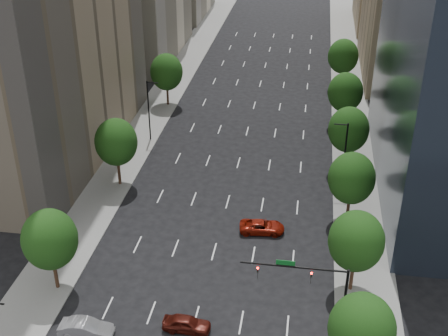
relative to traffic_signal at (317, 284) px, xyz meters
The scene contains 17 objects.
sidewalk_left 40.05m from the traffic_signal, 130.94° to the left, with size 6.00×200.00×0.15m, color slate.
sidewalk_right 30.84m from the traffic_signal, 80.59° to the left, with size 6.00×200.00×0.15m, color slate.
tree_right_0 6.09m from the traffic_signal, 55.21° to the right, with size 5.20×5.20×8.39m.
tree_right_1 6.96m from the traffic_signal, 59.96° to the left, with size 5.20×5.20×8.75m.
tree_right_2 18.34m from the traffic_signal, 79.09° to the left, with size 5.20×5.20×8.61m.
tree_right_3 30.21m from the traffic_signal, 83.40° to the left, with size 5.20×5.20×8.89m.
tree_right_4 44.14m from the traffic_signal, 85.49° to the left, with size 5.20×5.20×8.46m.
tree_right_5 60.11m from the traffic_signal, 86.69° to the left, with size 5.20×5.20×8.75m.
tree_left_0 24.62m from the traffic_signal, behind, with size 5.20×5.20×8.75m.
tree_left_1 32.96m from the traffic_signal, 138.11° to the left, with size 5.20×5.20×8.97m.
tree_left_2 53.91m from the traffic_signal, 117.07° to the left, with size 5.20×5.20×8.68m.
streetlight_rn 25.17m from the traffic_signal, 83.37° to the left, with size 1.70×0.20×9.00m.
streetlight_ln 42.42m from the traffic_signal, 124.40° to the left, with size 1.70×0.20×9.00m.
traffic_signal is the anchor object (origin of this frame).
car_maroon 11.99m from the traffic_signal, behind, with size 1.72×4.27×1.46m, color #44110B.
car_silver 20.34m from the traffic_signal, 169.47° to the right, with size 1.66×4.76×1.57m, color #9F9FA4.
car_red_far 16.16m from the traffic_signal, 112.27° to the left, with size 2.28×4.95×1.38m, color maroon.
Camera 1 is at (8.71, -10.02, 38.09)m, focal length 47.81 mm.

